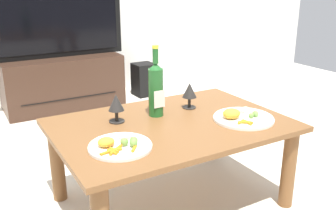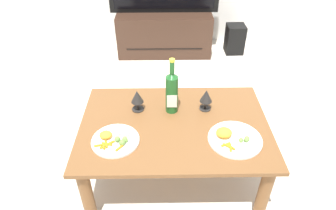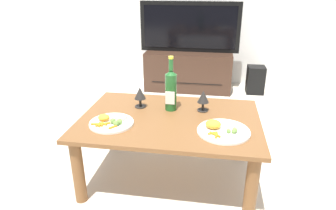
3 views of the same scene
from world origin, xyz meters
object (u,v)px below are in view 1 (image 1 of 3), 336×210
wine_bottle (156,88)px  goblet_left (116,104)px  floor_speaker (144,79)px  dinner_plate_right (242,117)px  tv_stand (62,82)px  goblet_right (190,91)px  dining_table (171,137)px  dinner_plate_left (120,145)px  tv_screen (57,24)px

wine_bottle → goblet_left: bearing=176.6°
floor_speaker → dinner_plate_right: (-0.41, -1.91, 0.29)m
tv_stand → wine_bottle: wine_bottle is taller
wine_bottle → goblet_right: bearing=3.4°
tv_stand → goblet_left: 1.71m
dining_table → goblet_left: goblet_left is taller
goblet_right → dinner_plate_left: size_ratio=0.53×
tv_screen → dinner_plate_right: tv_screen is taller
tv_screen → goblet_right: 1.70m
tv_stand → dinner_plate_right: 2.01m
tv_stand → dinner_plate_left: (-0.28, -1.96, 0.22)m
goblet_right → dining_table: bearing=-144.0°
dinner_plate_left → floor_speaker: bearing=60.9°
floor_speaker → goblet_right: goblet_right is taller
goblet_left → dinner_plate_left: size_ratio=0.53×
tv_stand → goblet_right: (0.25, -1.68, 0.30)m
tv_screen → goblet_right: tv_screen is taller
tv_stand → goblet_right: bearing=-81.6°
wine_bottle → dinner_plate_right: 0.45m
tv_screen → goblet_left: 1.69m
dining_table → goblet_right: 0.29m
wine_bottle → goblet_left: size_ratio=2.57×
dining_table → dinner_plate_left: size_ratio=4.21×
dining_table → wine_bottle: bearing=95.8°
dinner_plate_right → dining_table: bearing=156.4°
wine_bottle → goblet_left: (-0.21, 0.01, -0.05)m
dining_table → goblet_right: (0.20, 0.14, 0.17)m
tv_screen → goblet_left: size_ratio=8.18×
dining_table → dinner_plate_left: (-0.33, -0.14, 0.09)m
tv_stand → dinner_plate_left: 1.99m
wine_bottle → goblet_left: 0.22m
wine_bottle → goblet_right: size_ratio=2.56×
tv_screen → floor_speaker: size_ratio=3.60×
wine_bottle → dining_table: bearing=-84.2°
tv_screen → tv_stand: bearing=90.0°
tv_stand → floor_speaker: tv_stand is taller
tv_screen → floor_speaker: (0.78, -0.04, -0.58)m
tv_screen → floor_speaker: 0.97m
dining_table → floor_speaker: size_ratio=3.49×
goblet_left → dinner_plate_right: (0.54, -0.28, -0.08)m
tv_screen → dinner_plate_left: 2.00m
tv_stand → dining_table: bearing=-88.4°
dinner_plate_left → goblet_right: bearing=28.5°
tv_stand → wine_bottle: (0.04, -1.69, 0.36)m
tv_stand → goblet_right: 1.72m
wine_bottle → goblet_right: (0.21, 0.01, -0.05)m
goblet_right → tv_stand: bearing=98.4°
tv_screen → dinner_plate_left: (-0.28, -1.96, -0.28)m
goblet_right → dinner_plate_right: 0.32m
dinner_plate_right → goblet_right: bearing=113.9°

